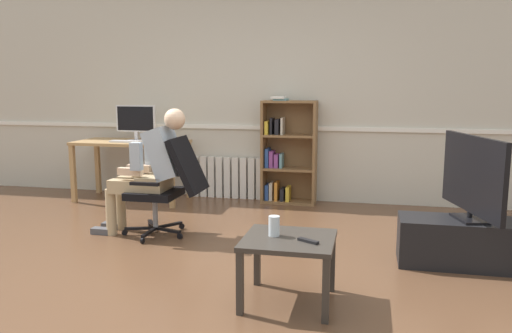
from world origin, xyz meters
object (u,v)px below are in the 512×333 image
Objects in this scene: keyboard at (125,141)px; drinking_glass at (274,226)px; radiator at (228,177)px; imac_monitor at (136,120)px; coffee_table at (289,248)px; tv_stand at (468,243)px; spare_remote at (308,241)px; person_seated at (150,169)px; office_chair at (169,183)px; bookshelf at (286,154)px; computer_mouse at (147,141)px; computer_desk at (131,149)px; tv_screen at (473,176)px.

keyboard is 2.85× the size of drinking_glass.
keyboard is 0.41× the size of radiator.
imac_monitor reaches higher than coffee_table.
tv_stand is 1.61m from spare_remote.
radiator is at bearing 171.19° from person_seated.
imac_monitor is at bearing -144.52° from office_chair.
office_chair is at bearing -48.96° from keyboard.
bookshelf is at bearing 12.71° from keyboard.
person_seated is at bearing -64.31° from computer_mouse.
keyboard is 3.65m from spare_remote.
bookshelf is 1.88m from office_chair.
computer_desk is at bearing 155.98° from computer_mouse.
computer_mouse is at bearing -24.02° from computer_desk.
computer_mouse is at bearing 156.33° from tv_stand.
imac_monitor is at bearing 155.11° from tv_stand.
computer_desk is at bearing -142.11° from office_chair.
drinking_glass reaches higher than spare_remote.
spare_remote is (2.53, -2.79, -0.56)m from imac_monitor.
spare_remote is at bearing -77.99° from bookshelf.
spare_remote is at bearing 51.57° from person_seated.
spare_remote is (1.50, -1.34, -0.06)m from office_chair.
tv_screen reaches higher than drinking_glass.
bookshelf is 8.77× the size of spare_remote.
office_chair reaches higher than radiator.
computer_desk is at bearing 156.30° from tv_stand.
person_seated is 2.03m from coffee_table.
office_chair is (-0.86, -1.67, -0.09)m from bookshelf.
person_seated is at bearing -122.25° from bookshelf.
tv_screen is 1.74m from drinking_glass.
tv_screen is (3.74, -1.50, -0.03)m from keyboard.
office_chair reaches higher than coffee_table.
radiator is at bearing 30.20° from computer_mouse.
keyboard is 4.03m from tv_screen.
radiator is (-0.78, 0.09, -0.34)m from bookshelf.
imac_monitor is 5.25× the size of computer_mouse.
computer_mouse is 3.48m from spare_remote.
computer_desk is at bearing 87.42° from keyboard.
computer_desk is 3.60m from coffee_table.
computer_mouse is at bearing 129.36° from drinking_glass.
person_seated is (0.60, -1.25, -0.12)m from computer_mouse.
coffee_table is (1.36, -1.28, -0.14)m from office_chair.
drinking_glass is at bearing 110.02° from tv_screen.
keyboard is at bearing -175.85° from computer_mouse.
coffee_table is (0.50, -2.94, -0.23)m from bookshelf.
bookshelf is 1.36× the size of office_chair.
imac_monitor is at bearing 130.27° from drinking_glass.
spare_remote reaches higher than tv_stand.
imac_monitor is 0.33m from keyboard.
keyboard reaches higher than radiator.
coffee_table is at bearing -13.10° from drinking_glass.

